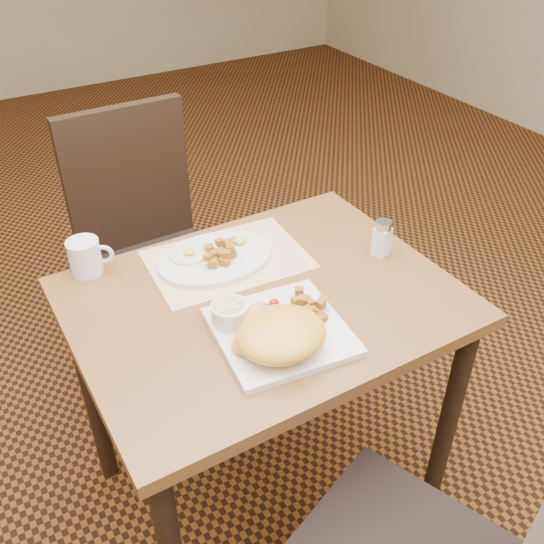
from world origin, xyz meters
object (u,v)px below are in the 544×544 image
Objects in this scene: plate_oval at (216,259)px; coffee_mug at (86,257)px; salt_shaker at (382,238)px; chair_far at (147,240)px; table at (264,331)px; plate_square at (281,331)px.

coffee_mug reaches higher than plate_oval.
salt_shaker is at bearing -25.71° from plate_oval.
coffee_mug is at bearing 53.46° from chair_far.
plate_square is at bearing -104.82° from table.
chair_far is 0.85m from salt_shaker.
coffee_mug reaches higher than table.
coffee_mug is (-0.28, -0.39, 0.26)m from chair_far.
plate_square is 0.42m from salt_shaker.
plate_oval is at bearing -23.09° from coffee_mug.
coffee_mug is (-0.33, 0.31, 0.16)m from table.
chair_far is at bearing 91.13° from plate_square.
chair_far reaches higher than coffee_mug.
coffee_mug is at bearing 156.91° from plate_oval.
table is 0.18m from plate_square.
plate_square is (0.02, -0.84, 0.22)m from chair_far.
chair_far is at bearing 94.32° from table.
plate_oval is 0.44m from salt_shaker.
chair_far is (-0.05, 0.70, -0.10)m from table.
plate_square reaches higher than table.
table is at bearing -43.51° from coffee_mug.
plate_square is at bearing 90.38° from chair_far.
salt_shaker reaches higher than plate_square.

